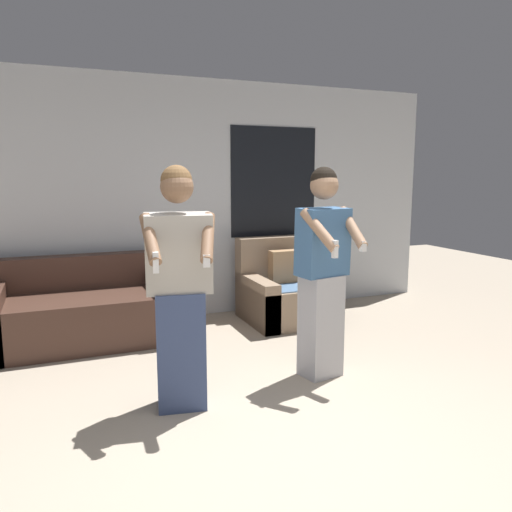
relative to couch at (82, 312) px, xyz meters
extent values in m
plane|color=tan|center=(0.99, -2.72, -0.30)|extent=(14.00, 14.00, 0.00)
cube|color=silver|center=(0.99, 0.51, 1.05)|extent=(6.74, 0.06, 2.70)
cube|color=black|center=(2.29, 0.48, 1.25)|extent=(1.10, 0.01, 1.30)
cube|color=#472D23|center=(0.00, -0.04, -0.06)|extent=(1.90, 0.94, 0.48)
cube|color=#472D23|center=(0.00, 0.32, 0.35)|extent=(1.90, 0.22, 0.34)
cube|color=#472D23|center=(0.81, -0.04, 0.01)|extent=(0.28, 0.94, 0.62)
cube|color=#937A60|center=(2.19, -0.13, -0.09)|extent=(0.93, 0.89, 0.42)
cube|color=#937A60|center=(2.19, 0.22, 0.37)|extent=(0.93, 0.20, 0.50)
cube|color=#937A60|center=(1.81, -0.13, -0.04)|extent=(0.18, 0.89, 0.52)
cube|color=#937A60|center=(2.56, -0.13, -0.04)|extent=(0.18, 0.89, 0.52)
cube|color=slate|center=(2.19, -0.17, 0.13)|extent=(0.79, 0.72, 0.01)
cube|color=#A87F56|center=(2.19, -0.06, 0.32)|extent=(0.36, 0.14, 0.36)
cube|color=#384770|center=(0.57, -1.76, 0.12)|extent=(0.37, 0.30, 0.84)
cube|color=#ADA89E|center=(0.57, -1.77, 0.81)|extent=(0.48, 0.33, 0.55)
sphere|color=brown|center=(0.56, -1.78, 1.26)|extent=(0.22, 0.22, 0.22)
sphere|color=brown|center=(0.56, -1.77, 1.29)|extent=(0.21, 0.21, 0.21)
cylinder|color=brown|center=(0.36, -1.89, 0.93)|extent=(0.08, 0.36, 0.32)
cube|color=white|center=(0.36, -2.04, 0.80)|extent=(0.04, 0.04, 0.13)
cylinder|color=brown|center=(0.72, -1.95, 0.93)|extent=(0.20, 0.36, 0.32)
cube|color=white|center=(0.67, -2.09, 0.80)|extent=(0.05, 0.04, 0.08)
cube|color=#B2B2B7|center=(1.76, -1.64, 0.12)|extent=(0.34, 0.29, 0.84)
cube|color=#3D6693|center=(1.76, -1.64, 0.81)|extent=(0.44, 0.30, 0.54)
sphere|color=#A37A5B|center=(1.76, -1.64, 1.25)|extent=(0.22, 0.22, 0.22)
sphere|color=black|center=(1.76, -1.63, 1.29)|extent=(0.21, 0.21, 0.21)
cylinder|color=#A37A5B|center=(1.63, -1.82, 0.93)|extent=(0.20, 0.36, 0.32)
cube|color=white|center=(1.68, -1.96, 0.80)|extent=(0.04, 0.04, 0.13)
cylinder|color=#A37A5B|center=(1.95, -1.76, 0.93)|extent=(0.09, 0.36, 0.32)
cube|color=white|center=(1.96, -1.91, 0.80)|extent=(0.05, 0.04, 0.08)
camera|label=1|loc=(-0.21, -5.06, 1.33)|focal=35.00mm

